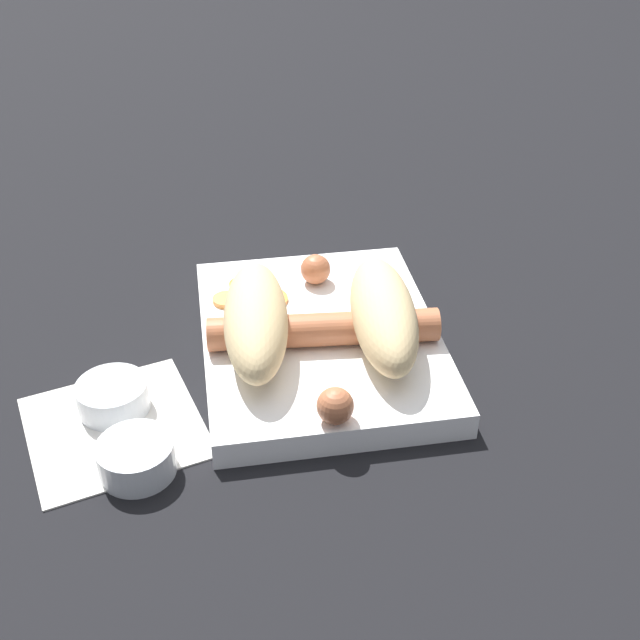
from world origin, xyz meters
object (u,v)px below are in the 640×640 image
Objects in this scene: food_tray at (320,341)px; condiment_cup_far at (137,459)px; sausage at (324,329)px; condiment_cup_near at (113,399)px; bread_roll at (320,317)px.

condiment_cup_far is (0.11, -0.14, -0.00)m from food_tray.
food_tray is 0.18m from condiment_cup_far.
condiment_cup_near is (0.03, -0.16, -0.02)m from sausage.
food_tray is at bearing 170.20° from bread_roll.
bread_roll is 0.01m from sausage.
sausage is 0.17m from condiment_cup_near.
bread_roll is 0.77× the size of sausage.
sausage is at bearing 103.11° from bread_roll.
condiment_cup_far is at bearing 15.41° from condiment_cup_near.
sausage is 0.17m from condiment_cup_far.
sausage reaches higher than condiment_cup_far.
condiment_cup_near is at bearing -164.59° from condiment_cup_far.
bread_roll is at bearing 123.43° from condiment_cup_far.
bread_roll reaches higher than sausage.
bread_roll reaches higher than condiment_cup_far.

